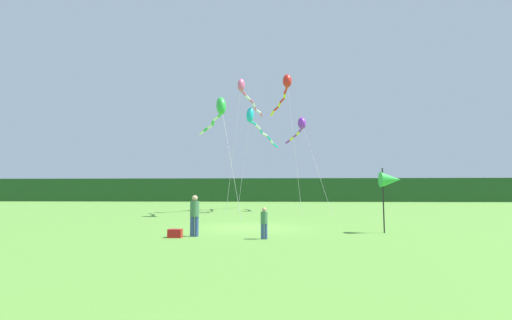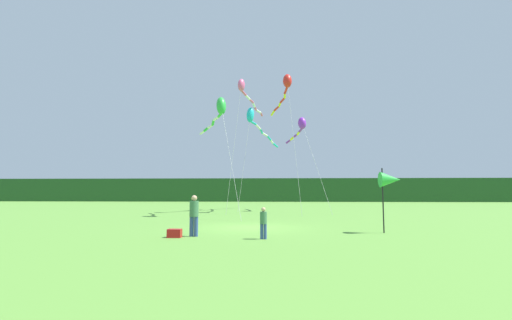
# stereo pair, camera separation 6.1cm
# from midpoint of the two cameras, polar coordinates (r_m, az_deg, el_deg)

# --- Properties ---
(ground_plane) EXTENTS (120.00, 120.00, 0.00)m
(ground_plane) POSITION_cam_midpoint_polar(r_m,az_deg,el_deg) (18.11, -1.11, -11.06)
(ground_plane) COLOR #5B9338
(distant_treeline) EXTENTS (108.00, 3.39, 4.14)m
(distant_treeline) POSITION_cam_midpoint_polar(r_m,az_deg,el_deg) (62.98, 1.83, -4.95)
(distant_treeline) COLOR #234C23
(distant_treeline) RESTS_ON ground
(person_adult) EXTENTS (0.37, 0.37, 1.69)m
(person_adult) POSITION_cam_midpoint_polar(r_m,az_deg,el_deg) (14.77, -10.20, -8.63)
(person_adult) COLOR #334C8C
(person_adult) RESTS_ON ground
(person_child) EXTENTS (0.27, 0.27, 1.23)m
(person_child) POSITION_cam_midpoint_polar(r_m,az_deg,el_deg) (13.77, 1.21, -10.05)
(person_child) COLOR #334C8C
(person_child) RESTS_ON ground
(cooler_box) EXTENTS (0.55, 0.35, 0.34)m
(cooler_box) POSITION_cam_midpoint_polar(r_m,az_deg,el_deg) (14.66, -13.29, -11.66)
(cooler_box) COLOR red
(cooler_box) RESTS_ON ground
(banner_flag_pole) EXTENTS (0.90, 0.70, 2.91)m
(banner_flag_pole) POSITION_cam_midpoint_polar(r_m,az_deg,el_deg) (16.82, 21.14, -3.10)
(banner_flag_pole) COLOR black
(banner_flag_pole) RESTS_ON ground
(kite_green) EXTENTS (4.40, 7.61, 9.09)m
(kite_green) POSITION_cam_midpoint_polar(r_m,az_deg,el_deg) (26.81, -6.12, 8.30)
(kite_green) COLOR #B2B2B2
(kite_green) RESTS_ON ground
(kite_red) EXTENTS (2.45, 10.23, 12.37)m
(kite_red) POSITION_cam_midpoint_polar(r_m,az_deg,el_deg) (32.31, 4.83, 12.01)
(kite_red) COLOR #B2B2B2
(kite_red) RESTS_ON ground
(kite_purple) EXTENTS (3.40, 8.54, 9.01)m
(kite_purple) POSITION_cam_midpoint_polar(r_m,az_deg,el_deg) (33.60, 7.29, 5.62)
(kite_purple) COLOR #B2B2B2
(kite_purple) RESTS_ON ground
(kite_rainbow) EXTENTS (2.67, 8.20, 11.93)m
(kite_rainbow) POSITION_cam_midpoint_polar(r_m,az_deg,el_deg) (32.23, -1.90, 11.21)
(kite_rainbow) COLOR #B2B2B2
(kite_rainbow) RESTS_ON ground
(kite_cyan) EXTENTS (3.68, 8.60, 10.00)m
(kite_cyan) POSITION_cam_midpoint_polar(r_m,az_deg,el_deg) (34.28, -0.36, 6.54)
(kite_cyan) COLOR #B2B2B2
(kite_cyan) RESTS_ON ground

